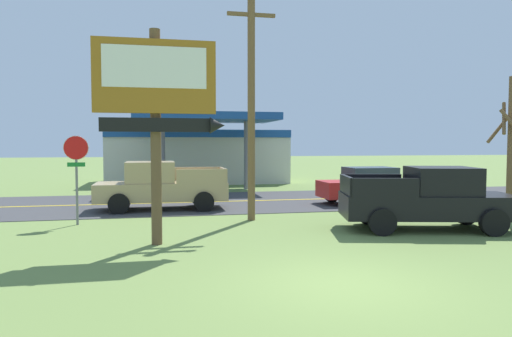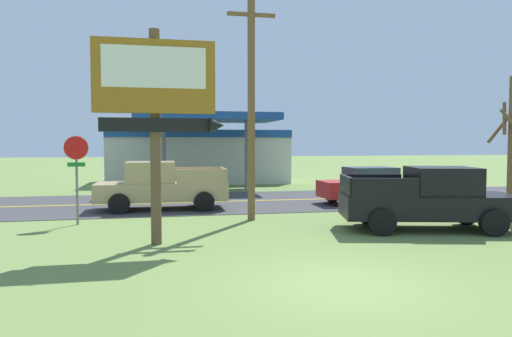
{
  "view_description": "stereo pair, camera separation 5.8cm",
  "coord_description": "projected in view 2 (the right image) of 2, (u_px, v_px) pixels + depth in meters",
  "views": [
    {
      "loc": [
        -3.39,
        -8.22,
        2.68
      ],
      "look_at": [
        0.0,
        8.0,
        1.8
      ],
      "focal_mm": 32.66,
      "sensor_mm": 36.0,
      "label": 1
    },
    {
      "loc": [
        -3.33,
        -8.24,
        2.68
      ],
      "look_at": [
        0.0,
        8.0,
        1.8
      ],
      "focal_mm": 32.66,
      "sensor_mm": 36.0,
      "label": 2
    }
  ],
  "objects": [
    {
      "name": "car_red_mid_lane",
      "position": [
        368.0,
        185.0,
        20.73
      ],
      "size": [
        4.2,
        2.0,
        1.64
      ],
      "color": "red",
      "rests_on": "ground"
    },
    {
      "name": "pickup_black_parked_on_lawn",
      "position": [
        429.0,
        199.0,
        14.45
      ],
      "size": [
        5.51,
        3.1,
        1.96
      ],
      "color": "black",
      "rests_on": "ground"
    },
    {
      "name": "road_asphalt",
      "position": [
        234.0,
        201.0,
        21.58
      ],
      "size": [
        140.0,
        8.0,
        0.02
      ],
      "primitive_type": "cube",
      "color": "#3D3D3F",
      "rests_on": "ground"
    },
    {
      "name": "utility_pole",
      "position": [
        251.0,
        91.0,
        16.14
      ],
      "size": [
        1.87,
        0.26,
        8.43
      ],
      "color": "brown",
      "rests_on": "ground"
    },
    {
      "name": "pickup_tan_on_road",
      "position": [
        160.0,
        186.0,
        18.9
      ],
      "size": [
        5.2,
        2.24,
        1.96
      ],
      "color": "tan",
      "rests_on": "ground"
    },
    {
      "name": "ground_plane",
      "position": [
        340.0,
        284.0,
        8.87
      ],
      "size": [
        180.0,
        180.0,
        0.0
      ],
      "primitive_type": "plane",
      "color": "olive"
    },
    {
      "name": "stop_sign",
      "position": [
        76.0,
        164.0,
        15.32
      ],
      "size": [
        0.8,
        0.08,
        2.95
      ],
      "color": "slate",
      "rests_on": "ground"
    },
    {
      "name": "gas_station",
      "position": [
        198.0,
        154.0,
        32.46
      ],
      "size": [
        12.0,
        11.5,
        4.4
      ],
      "color": "beige",
      "rests_on": "ground"
    },
    {
      "name": "road_centre_line",
      "position": [
        234.0,
        201.0,
        21.58
      ],
      "size": [
        126.0,
        0.2,
        0.01
      ],
      "primitive_type": "cube",
      "color": "gold",
      "rests_on": "road_asphalt"
    },
    {
      "name": "motel_sign",
      "position": [
        158.0,
        98.0,
        12.1
      ],
      "size": [
        3.37,
        0.54,
        5.67
      ],
      "color": "brown",
      "rests_on": "ground"
    }
  ]
}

